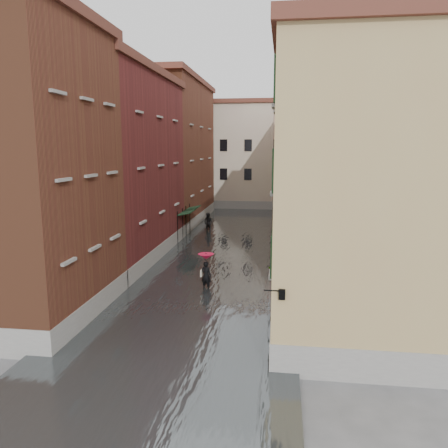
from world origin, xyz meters
The scene contains 16 objects.
ground centered at (0.00, 0.00, 0.00)m, with size 120.00×120.00×0.00m, color #535456.
floodwater centered at (0.00, 13.00, 0.10)m, with size 10.00×60.00×0.20m, color #444A4C.
building_left_near centered at (-7.00, -2.00, 6.50)m, with size 6.00×8.00×13.00m, color brown.
building_left_mid centered at (-7.00, 9.00, 6.25)m, with size 6.00×14.00×12.50m, color maroon.
building_left_far centered at (-7.00, 24.00, 7.00)m, with size 6.00×16.00×14.00m, color brown.
building_right_near centered at (7.00, -2.00, 5.75)m, with size 6.00×8.00×11.50m, color tan.
building_right_mid centered at (7.00, 9.00, 6.50)m, with size 6.00×14.00×13.00m, color #96805B.
building_right_far centered at (7.00, 24.00, 5.75)m, with size 6.00×16.00×11.50m, color tan.
building_end_cream centered at (-3.00, 38.00, 6.50)m, with size 12.00×9.00×13.00m, color beige.
building_end_pink centered at (6.00, 40.00, 6.00)m, with size 10.00×9.00×12.00m, color tan.
awning_near centered at (-3.48, 14.88, 2.47)m, with size 1.09×3.11×2.80m.
awning_far centered at (-3.49, 16.56, 2.46)m, with size 1.09×2.89×2.80m.
wall_lantern centered at (4.33, -6.00, 3.01)m, with size 0.71×0.22×0.35m.
window_planters centered at (4.12, 0.56, 3.51)m, with size 0.59×10.57×0.84m.
pedestrian_main centered at (0.22, 2.79, 1.22)m, with size 0.90×0.90×2.06m.
pedestrian_far centered at (-2.48, 19.20, 0.90)m, with size 0.88×0.68×1.81m, color black.
Camera 1 is at (4.30, -19.97, 7.81)m, focal length 35.00 mm.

